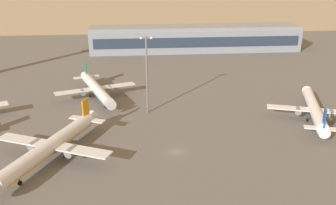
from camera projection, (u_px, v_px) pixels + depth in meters
The scene contains 6 objects.
ground_plane at pixel (176, 152), 105.63m from camera, with size 416.00×416.00×0.00m, color #605E5B.
terminal_building at pixel (195, 38), 233.98m from camera, with size 136.49×22.40×16.40m.
airplane_terminal_side at pixel (51, 146), 99.55m from camera, with size 34.45×43.59×11.87m.
airplane_near_gate at pixel (314, 109), 126.47m from camera, with size 32.34×41.11×10.85m.
airplane_taxiway_distant at pixel (96, 89), 148.09m from camera, with size 33.14×42.08×11.16m.
apron_light_west at pixel (147, 71), 128.84m from camera, with size 4.80×0.90×28.84m.
Camera 1 is at (-11.37, -93.05, 50.90)m, focal length 37.95 mm.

